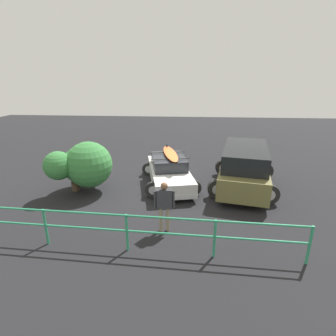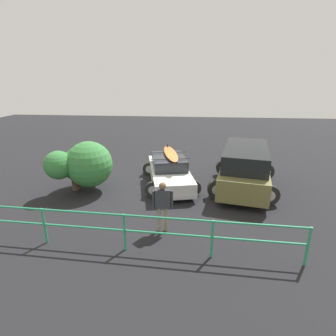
# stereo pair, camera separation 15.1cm
# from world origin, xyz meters

# --- Properties ---
(ground_plane) EXTENTS (44.00, 44.00, 0.02)m
(ground_plane) POSITION_xyz_m (0.00, 0.00, -0.01)
(ground_plane) COLOR black
(ground_plane) RESTS_ON ground
(sedan_car) EXTENTS (2.74, 4.29, 1.51)m
(sedan_car) POSITION_xyz_m (-0.28, -0.24, 0.59)
(sedan_car) COLOR silver
(sedan_car) RESTS_ON ground
(suv_car) EXTENTS (3.12, 4.83, 1.79)m
(suv_car) POSITION_xyz_m (-3.44, -0.09, 0.92)
(suv_car) COLOR brown
(suv_car) RESTS_ON ground
(person_bystander) EXTENTS (0.61, 0.23, 1.58)m
(person_bystander) POSITION_xyz_m (-0.43, 3.55, 0.95)
(person_bystander) COLOR gray
(person_bystander) RESTS_ON ground
(railing_fence) EXTENTS (9.24, 0.44, 1.07)m
(railing_fence) POSITION_xyz_m (0.46, 4.58, 0.73)
(railing_fence) COLOR #2D9366
(railing_fence) RESTS_ON ground
(bush_near_left) EXTENTS (2.49, 2.24, 2.09)m
(bush_near_left) POSITION_xyz_m (3.09, 0.78, 1.12)
(bush_near_left) COLOR #4C3828
(bush_near_left) RESTS_ON ground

